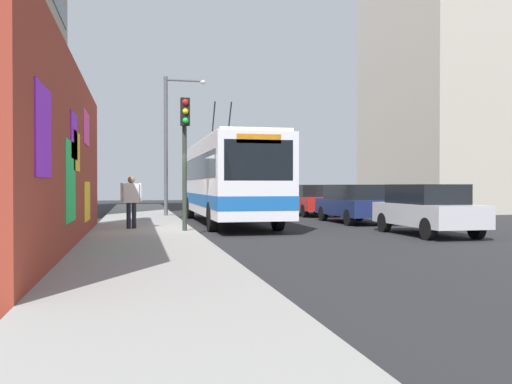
{
  "coord_description": "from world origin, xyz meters",
  "views": [
    {
      "loc": [
        -17.67,
        1.82,
        1.55
      ],
      "look_at": [
        2.18,
        -2.6,
        1.3
      ],
      "focal_mm": 37.99,
      "sensor_mm": 36.0,
      "label": 1
    }
  ],
  "objects": [
    {
      "name": "ground_plane",
      "position": [
        0.0,
        0.0,
        0.0
      ],
      "size": [
        80.0,
        80.0,
        0.0
      ],
      "primitive_type": "plane",
      "color": "#232326"
    },
    {
      "name": "sidewalk_slab",
      "position": [
        0.0,
        1.6,
        0.07
      ],
      "size": [
        48.0,
        3.2,
        0.15
      ],
      "primitive_type": "cube",
      "color": "gray",
      "rests_on": "ground_plane"
    },
    {
      "name": "graffiti_wall",
      "position": [
        -4.03,
        3.35,
        2.23
      ],
      "size": [
        13.95,
        0.32,
        4.45
      ],
      "color": "maroon",
      "rests_on": "ground_plane"
    },
    {
      "name": "building_far_right",
      "position": [
        12.58,
        -17.0,
        10.31
      ],
      "size": [
        10.63,
        7.35,
        20.61
      ],
      "color": "#B2A899",
      "rests_on": "ground_plane"
    },
    {
      "name": "city_bus",
      "position": [
        3.92,
        -1.8,
        1.85
      ],
      "size": [
        11.52,
        2.55,
        5.1
      ],
      "color": "silver",
      "rests_on": "ground_plane"
    },
    {
      "name": "parked_car_silver",
      "position": [
        -2.45,
        -7.0,
        0.83
      ],
      "size": [
        4.18,
        1.76,
        1.58
      ],
      "color": "#B7B7BC",
      "rests_on": "ground_plane"
    },
    {
      "name": "parked_car_navy",
      "position": [
        3.26,
        -7.0,
        0.84
      ],
      "size": [
        4.47,
        1.91,
        1.58
      ],
      "color": "navy",
      "rests_on": "ground_plane"
    },
    {
      "name": "parked_car_red",
      "position": [
        8.96,
        -7.0,
        0.84
      ],
      "size": [
        4.89,
        1.93,
        1.58
      ],
      "color": "#B21E19",
      "rests_on": "ground_plane"
    },
    {
      "name": "pedestrian_midblock",
      "position": [
        0.29,
        1.96,
        1.14
      ],
      "size": [
        0.23,
        0.68,
        1.69
      ],
      "color": "#1E1E2D",
      "rests_on": "sidewalk_slab"
    },
    {
      "name": "traffic_light",
      "position": [
        -1.02,
        0.35,
        2.9
      ],
      "size": [
        0.49,
        0.28,
        4.09
      ],
      "color": "#2D382D",
      "rests_on": "sidewalk_slab"
    },
    {
      "name": "street_lamp",
      "position": [
        7.82,
        0.22,
        3.89
      ],
      "size": [
        0.44,
        1.97,
        6.46
      ],
      "color": "#4C4C51",
      "rests_on": "sidewalk_slab"
    }
  ]
}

